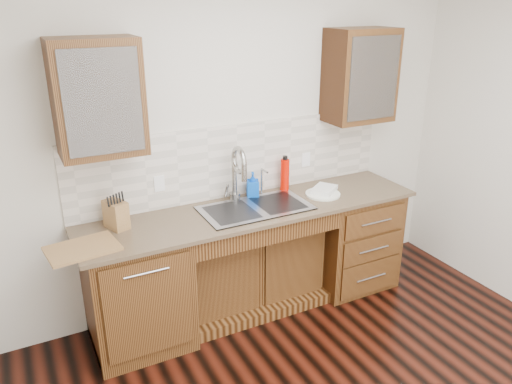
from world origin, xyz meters
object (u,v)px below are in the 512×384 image
knife_block (116,215)px  soap_bottle (253,185)px  plate (323,194)px  cutting_board (82,248)px  water_bottle (285,175)px

knife_block → soap_bottle: bearing=-15.6°
plate → cutting_board: cutting_board is taller
water_bottle → cutting_board: size_ratio=0.62×
soap_bottle → knife_block: soap_bottle is taller
water_bottle → cutting_board: 1.72m
knife_block → cutting_board: knife_block is taller
water_bottle → plate: size_ratio=0.95×
water_bottle → plate: (0.23, -0.23, -0.13)m
water_bottle → cutting_board: (-1.69, -0.32, -0.13)m
water_bottle → knife_block: size_ratio=1.37×
cutting_board → soap_bottle: bearing=12.9°
plate → knife_block: size_ratio=1.44×
plate → knife_block: (-1.64, 0.15, 0.09)m
soap_bottle → plate: (0.53, -0.23, -0.10)m
cutting_board → knife_block: bearing=40.4°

